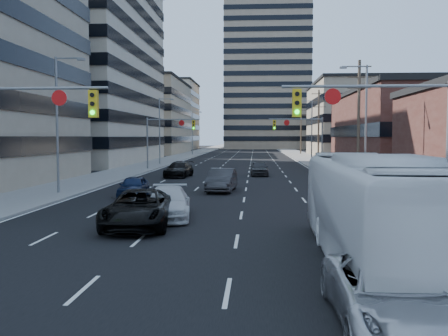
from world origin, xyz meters
TOP-DOWN VIEW (x-y plane):
  - ground at (0.00, 0.00)m, footprint 400.00×400.00m
  - road_surface at (0.00, 130.00)m, footprint 18.00×300.00m
  - sidewalk_left at (-11.50, 130.00)m, footprint 5.00×300.00m
  - sidewalk_right at (11.50, 130.00)m, footprint 5.00×300.00m
  - office_left_mid at (-27.00, 60.00)m, footprint 26.00×34.00m
  - office_left_far at (-24.00, 100.00)m, footprint 20.00×30.00m
  - storefront_right_mid at (24.00, 50.00)m, footprint 20.00×30.00m
  - office_right_far at (25.00, 88.00)m, footprint 22.00×28.00m
  - apartment_tower at (6.00, 150.00)m, footprint 26.00×26.00m
  - bg_block_left at (-28.00, 140.00)m, footprint 24.00×24.00m
  - bg_block_right at (32.00, 130.00)m, footprint 22.00×22.00m
  - signal_near_left at (-7.45, 8.00)m, footprint 6.59×0.33m
  - signal_near_right at (7.45, 8.00)m, footprint 6.59×0.33m
  - signal_far_left at (-7.68, 45.00)m, footprint 6.09×0.33m
  - signal_far_right at (7.68, 45.00)m, footprint 6.09×0.33m
  - utility_pole_block at (12.20, 36.00)m, footprint 2.20×0.28m
  - utility_pole_midblock at (12.20, 66.00)m, footprint 2.20×0.28m
  - utility_pole_distant at (12.20, 96.00)m, footprint 2.20×0.28m
  - streetlight_left_near at (-10.34, 20.00)m, footprint 2.03×0.22m
  - streetlight_left_mid at (-10.34, 55.00)m, footprint 2.03×0.22m
  - streetlight_left_far at (-10.34, 90.00)m, footprint 2.03×0.22m
  - streetlight_right_near at (10.34, 25.00)m, footprint 2.03×0.22m
  - streetlight_right_far at (10.34, 60.00)m, footprint 2.03×0.22m
  - black_pickup at (-2.39, 8.58)m, footprint 2.94×5.83m
  - white_van at (-1.60, 10.93)m, footprint 2.67×5.25m
  - silver_suv at (5.20, -2.01)m, footprint 2.27×4.93m
  - transit_bus at (6.00, 3.17)m, footprint 2.94×11.91m
  - sedan_blue at (-5.20, 18.93)m, footprint 1.76×4.01m
  - sedan_grey_center at (0.14, 22.49)m, footprint 2.02×4.95m
  - sedan_black_far at (-4.72, 34.51)m, footprint 2.51×5.20m
  - sedan_grey_right at (2.87, 36.84)m, footprint 1.77×4.27m

SIDE VIEW (x-z plane):
  - ground at x=0.00m, z-range 0.00..0.00m
  - road_surface at x=0.00m, z-range 0.00..0.02m
  - sidewalk_left at x=-11.50m, z-range 0.00..0.15m
  - sidewalk_right at x=11.50m, z-range 0.00..0.15m
  - sedan_blue at x=-5.20m, z-range 0.00..1.34m
  - silver_suv at x=5.20m, z-range 0.00..1.37m
  - sedan_grey_right at x=2.87m, z-range 0.00..1.45m
  - sedan_black_far at x=-4.72m, z-range 0.00..1.46m
  - white_van at x=-1.60m, z-range 0.00..1.46m
  - black_pickup at x=-2.39m, z-range 0.00..1.58m
  - sedan_grey_center at x=0.14m, z-range 0.00..1.60m
  - transit_bus at x=6.00m, z-range 0.00..3.31m
  - signal_far_left at x=-7.68m, z-range 1.30..7.30m
  - signal_far_right at x=7.68m, z-range 1.30..7.30m
  - signal_near_left at x=-7.45m, z-range 1.33..7.33m
  - signal_near_right at x=7.45m, z-range 1.33..7.33m
  - storefront_right_mid at x=24.00m, z-range 0.00..9.00m
  - streetlight_left_near at x=-10.34m, z-range 0.55..9.55m
  - streetlight_left_mid at x=-10.34m, z-range 0.55..9.55m
  - streetlight_left_far at x=-10.34m, z-range 0.55..9.55m
  - streetlight_right_near at x=10.34m, z-range 0.55..9.55m
  - streetlight_right_far at x=10.34m, z-range 0.55..9.55m
  - utility_pole_block at x=12.20m, z-range 0.28..11.28m
  - utility_pole_midblock at x=12.20m, z-range 0.28..11.28m
  - utility_pole_distant at x=12.20m, z-range 0.28..11.28m
  - bg_block_right at x=32.00m, z-range 0.00..12.00m
  - office_right_far at x=25.00m, z-range 0.00..14.00m
  - office_left_far at x=-24.00m, z-range 0.00..16.00m
  - bg_block_left at x=-28.00m, z-range 0.00..20.00m
  - office_left_mid at x=-27.00m, z-range 0.00..28.00m
  - apartment_tower at x=6.00m, z-range 0.00..58.00m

